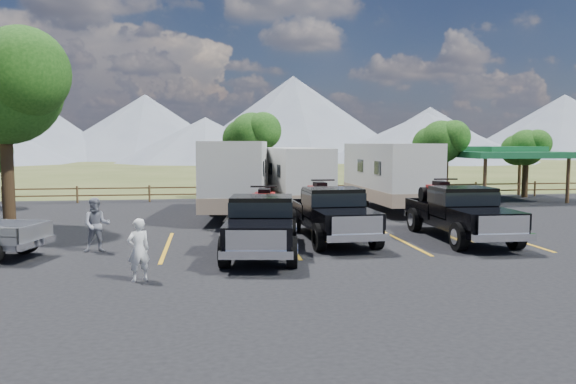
{
  "coord_description": "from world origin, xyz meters",
  "views": [
    {
      "loc": [
        -4.64,
        -14.53,
        3.43
      ],
      "look_at": [
        -1.68,
        6.16,
        1.6
      ],
      "focal_mm": 35.0,
      "sensor_mm": 36.0,
      "label": 1
    }
  ],
  "objects": [
    {
      "name": "ground",
      "position": [
        0.0,
        0.0,
        0.0
      ],
      "size": [
        320.0,
        320.0,
        0.0
      ],
      "primitive_type": "plane",
      "color": "#3F4E21",
      "rests_on": "ground"
    },
    {
      "name": "asphalt_lot",
      "position": [
        0.0,
        3.0,
        0.02
      ],
      "size": [
        44.0,
        34.0,
        0.04
      ],
      "primitive_type": "cube",
      "color": "black",
      "rests_on": "ground"
    },
    {
      "name": "stall_lines",
      "position": [
        0.0,
        4.0,
        0.04
      ],
      "size": [
        12.12,
        5.5,
        0.01
      ],
      "color": "gold",
      "rests_on": "asphalt_lot"
    },
    {
      "name": "tree_big_nw",
      "position": [
        -12.55,
        9.03,
        5.6
      ],
      "size": [
        5.54,
        5.18,
        7.84
      ],
      "color": "black",
      "rests_on": "ground"
    },
    {
      "name": "tree_ne_a",
      "position": [
        8.97,
        17.01,
        3.48
      ],
      "size": [
        3.11,
        2.92,
        4.76
      ],
      "color": "black",
      "rests_on": "ground"
    },
    {
      "name": "tree_ne_b",
      "position": [
        14.98,
        18.01,
        3.13
      ],
      "size": [
        2.77,
        2.59,
        4.27
      ],
      "color": "black",
      "rests_on": "ground"
    },
    {
      "name": "tree_north",
      "position": [
        -2.03,
        19.02,
        3.83
      ],
      "size": [
        3.46,
        3.24,
        5.25
      ],
      "color": "black",
      "rests_on": "ground"
    },
    {
      "name": "rail_fence",
      "position": [
        2.0,
        18.5,
        0.61
      ],
      "size": [
        36.12,
        0.12,
        1.0
      ],
      "color": "brown",
      "rests_on": "ground"
    },
    {
      "name": "pavilion",
      "position": [
        13.0,
        17.0,
        2.79
      ],
      "size": [
        6.2,
        6.2,
        3.22
      ],
      "color": "brown",
      "rests_on": "ground"
    },
    {
      "name": "mountain_range",
      "position": [
        -7.63,
        105.98,
        7.87
      ],
      "size": [
        209.0,
        71.0,
        20.0
      ],
      "color": "slate",
      "rests_on": "ground"
    },
    {
      "name": "rig_left",
      "position": [
        -3.01,
        2.47,
        1.0
      ],
      "size": [
        2.79,
        6.2,
        2.0
      ],
      "rotation": [
        0.0,
        0.0,
        -0.15
      ],
      "color": "black",
      "rests_on": "asphalt_lot"
    },
    {
      "name": "rig_center",
      "position": [
        -0.36,
        4.64,
        1.02
      ],
      "size": [
        2.36,
        6.2,
        2.04
      ],
      "rotation": [
        0.0,
        0.0,
        0.04
      ],
      "color": "black",
      "rests_on": "asphalt_lot"
    },
    {
      "name": "rig_right",
      "position": [
        4.13,
        4.06,
        1.04
      ],
      "size": [
        2.27,
        6.25,
        2.08
      ],
      "rotation": [
        0.0,
        0.0,
        -0.01
      ],
      "color": "black",
      "rests_on": "asphalt_lot"
    },
    {
      "name": "trailer_left",
      "position": [
        -3.32,
        11.28,
        1.85
      ],
      "size": [
        3.6,
        10.02,
        3.46
      ],
      "rotation": [
        0.0,
        0.0,
        -0.13
      ],
      "color": "silver",
      "rests_on": "asphalt_lot"
    },
    {
      "name": "trailer_center",
      "position": [
        -0.29,
        13.1,
        1.68
      ],
      "size": [
        2.63,
        9.05,
        3.14
      ],
      "rotation": [
        0.0,
        0.0,
        0.04
      ],
      "color": "silver",
      "rests_on": "asphalt_lot"
    },
    {
      "name": "trailer_right",
      "position": [
        4.32,
        12.46,
        1.8
      ],
      "size": [
        2.71,
        9.67,
        3.36
      ],
      "rotation": [
        0.0,
        0.0,
        0.03
      ],
      "color": "silver",
      "rests_on": "asphalt_lot"
    },
    {
      "name": "person_a",
      "position": [
        -6.35,
        -0.56,
        0.82
      ],
      "size": [
        0.67,
        0.59,
        1.55
      ],
      "primitive_type": "imported",
      "rotation": [
        0.0,
        0.0,
        3.62
      ],
      "color": "silver",
      "rests_on": "asphalt_lot"
    },
    {
      "name": "person_b",
      "position": [
        -8.09,
        3.41,
        0.89
      ],
      "size": [
        0.89,
        0.72,
        1.7
      ],
      "primitive_type": "imported",
      "rotation": [
        0.0,
        0.0,
        0.1
      ],
      "color": "gray",
      "rests_on": "asphalt_lot"
    }
  ]
}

